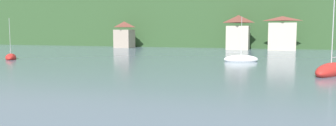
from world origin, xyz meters
name	(u,v)px	position (x,y,z in m)	size (l,w,h in m)	color
wooded_hillside	(237,25)	(-3.46, 133.83, 6.79)	(352.00, 45.23, 33.55)	#2D4C28
shore_building_west	(124,35)	(-32.60, 102.45, 3.69)	(5.03, 5.02, 7.60)	gray
shore_building_westcentral	(238,33)	(0.00, 103.02, 4.36)	(5.94, 6.22, 8.97)	#BCB29E
shore_building_central	(282,34)	(10.87, 101.70, 4.14)	(6.89, 3.45, 8.51)	#BCB29E
sailboat_far_0	(331,71)	(15.14, 54.85, 0.41)	(5.33, 8.26, 9.15)	red
sailboat_far_2	(11,57)	(-33.87, 59.96, 0.30)	(4.54, 5.00, 7.38)	red
sailboat_far_3	(241,59)	(4.11, 67.71, 0.33)	(5.59, 3.04, 7.44)	white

